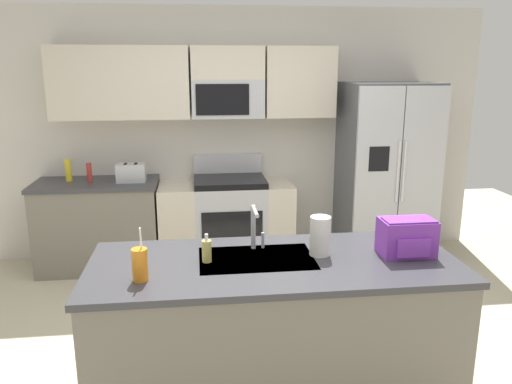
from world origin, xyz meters
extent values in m
plane|color=beige|center=(0.00, 0.00, 0.00)|extent=(9.00, 9.00, 0.00)
cube|color=beige|center=(0.00, 2.15, 1.30)|extent=(5.20, 0.10, 2.60)
cube|color=beige|center=(-1.50, 1.94, 1.85)|extent=(0.70, 0.32, 0.70)
cube|color=beige|center=(-0.83, 1.94, 1.85)|extent=(0.64, 0.32, 0.70)
cube|color=beige|center=(0.60, 1.94, 1.85)|extent=(0.70, 0.32, 0.70)
cube|color=#B7BABF|center=(-0.13, 1.94, 1.69)|extent=(0.72, 0.32, 0.38)
cube|color=black|center=(-0.19, 1.78, 1.69)|extent=(0.52, 0.01, 0.30)
cube|color=beige|center=(-0.13, 1.94, 2.04)|extent=(0.72, 0.32, 0.32)
cube|color=slate|center=(-1.46, 1.80, 0.43)|extent=(1.18, 0.60, 0.86)
cube|color=#38383D|center=(-1.46, 1.80, 0.88)|extent=(1.21, 0.63, 0.04)
cube|color=#B7BABF|center=(-0.13, 1.80, 0.42)|extent=(0.72, 0.60, 0.84)
cube|color=black|center=(-0.13, 1.50, 0.45)|extent=(0.60, 0.01, 0.36)
cube|color=black|center=(-0.13, 1.80, 0.87)|extent=(0.72, 0.60, 0.06)
cube|color=#B7BABF|center=(-0.13, 2.07, 1.00)|extent=(0.72, 0.06, 0.20)
cube|color=beige|center=(-0.67, 1.80, 0.42)|extent=(0.36, 0.60, 0.84)
cube|color=beige|center=(0.37, 1.80, 0.42)|extent=(0.28, 0.60, 0.84)
cube|color=#4C4F54|center=(1.49, 1.75, 0.93)|extent=(0.90, 0.70, 1.85)
cube|color=#B7BABF|center=(1.27, 1.38, 0.93)|extent=(0.44, 0.04, 1.81)
cube|color=#B7BABF|center=(1.72, 1.38, 0.93)|extent=(0.44, 0.04, 1.81)
cylinder|color=silver|center=(1.46, 1.35, 1.02)|extent=(0.02, 0.02, 0.60)
cylinder|color=silver|center=(1.52, 1.35, 1.02)|extent=(0.02, 0.02, 0.60)
cube|color=black|center=(1.27, 1.36, 1.15)|extent=(0.20, 0.00, 0.24)
cube|color=slate|center=(-0.03, -0.46, 0.43)|extent=(2.13, 0.85, 0.86)
cube|color=#38383D|center=(-0.03, -0.46, 0.88)|extent=(2.17, 0.89, 0.04)
cube|color=#B7BABF|center=(-0.13, -0.41, 0.89)|extent=(0.68, 0.44, 0.03)
cube|color=#B7BABF|center=(-1.11, 1.75, 0.99)|extent=(0.28, 0.16, 0.18)
cube|color=black|center=(-1.16, 1.75, 1.08)|extent=(0.03, 0.11, 0.01)
cube|color=black|center=(-1.06, 1.75, 1.08)|extent=(0.03, 0.11, 0.01)
cylinder|color=#B2332D|center=(-1.51, 1.80, 0.99)|extent=(0.05, 0.05, 0.19)
cylinder|color=yellow|center=(-1.73, 1.86, 1.01)|extent=(0.06, 0.06, 0.22)
cylinder|color=#B7BABF|center=(-0.13, -0.24, 1.04)|extent=(0.03, 0.03, 0.28)
cylinder|color=#B7BABF|center=(-0.13, -0.34, 1.17)|extent=(0.02, 0.20, 0.02)
cylinder|color=#B7BABF|center=(-0.07, -0.24, 0.95)|extent=(0.02, 0.02, 0.10)
cylinder|color=orange|center=(-0.78, -0.65, 0.99)|extent=(0.08, 0.08, 0.18)
cylinder|color=white|center=(-0.77, -0.65, 1.13)|extent=(0.01, 0.03, 0.14)
cylinder|color=#D8CC66|center=(-0.42, -0.43, 0.97)|extent=(0.06, 0.06, 0.13)
cylinder|color=white|center=(-0.42, -0.43, 1.05)|extent=(0.02, 0.02, 0.04)
cylinder|color=white|center=(0.26, -0.40, 1.02)|extent=(0.12, 0.12, 0.24)
cube|color=purple|center=(0.78, -0.46, 1.01)|extent=(0.32, 0.20, 0.22)
cube|color=#702F97|center=(0.78, -0.48, 1.11)|extent=(0.30, 0.14, 0.03)
cube|color=purple|center=(0.78, -0.56, 0.98)|extent=(0.20, 0.03, 0.11)
camera|label=1|loc=(-0.47, -3.19, 2.01)|focal=35.24mm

